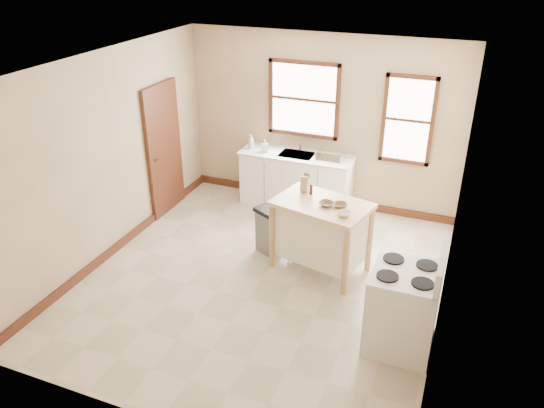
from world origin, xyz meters
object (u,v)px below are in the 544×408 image
(soap_bottle_a, at_px, (251,142))
(gas_stove, at_px, (404,298))
(dish_rack, at_px, (330,156))
(knife_block, at_px, (305,184))
(bowl_b, at_px, (340,205))
(kitchen_island, at_px, (321,236))
(bowl_c, at_px, (344,214))
(soap_bottle_b, at_px, (265,146))
(bowl_a, at_px, (326,204))
(trash_bin, at_px, (269,230))
(pepper_grinder, at_px, (311,189))

(soap_bottle_a, relative_size, gas_stove, 0.20)
(soap_bottle_a, bearing_deg, dish_rack, 25.94)
(knife_block, bearing_deg, bowl_b, -24.27)
(kitchen_island, distance_m, bowl_c, 0.67)
(soap_bottle_b, distance_m, kitchen_island, 2.21)
(bowl_b, bearing_deg, knife_block, 154.26)
(bowl_a, height_order, bowl_b, bowl_a)
(trash_bin, bearing_deg, gas_stove, -4.59)
(trash_bin, height_order, gas_stove, gas_stove)
(bowl_b, distance_m, gas_stove, 1.56)
(dish_rack, relative_size, bowl_a, 2.28)
(dish_rack, distance_m, knife_block, 1.43)
(dish_rack, relative_size, bowl_b, 2.43)
(soap_bottle_a, xyz_separation_m, bowl_a, (1.79, -1.69, -0.03))
(kitchen_island, bearing_deg, knife_block, 155.41)
(knife_block, relative_size, bowl_b, 1.12)
(soap_bottle_b, relative_size, bowl_b, 1.15)
(kitchen_island, bearing_deg, bowl_c, -21.29)
(pepper_grinder, bearing_deg, gas_stove, -41.69)
(dish_rack, height_order, bowl_a, bowl_a)
(soap_bottle_a, xyz_separation_m, bowl_b, (1.96, -1.65, -0.03))
(trash_bin, bearing_deg, knife_block, 39.11)
(bowl_a, xyz_separation_m, bowl_b, (0.17, 0.03, -0.00))
(knife_block, relative_size, bowl_c, 1.21)
(bowl_a, bearing_deg, trash_bin, 166.92)
(soap_bottle_a, height_order, knife_block, knife_block)
(soap_bottle_b, bearing_deg, gas_stove, -67.85)
(dish_rack, height_order, knife_block, knife_block)
(soap_bottle_b, distance_m, trash_bin, 1.71)
(soap_bottle_a, bearing_deg, trash_bin, -34.26)
(dish_rack, bearing_deg, bowl_b, -89.28)
(gas_stove, bearing_deg, trash_bin, 148.30)
(kitchen_island, xyz_separation_m, gas_stove, (1.26, -1.12, 0.11))
(soap_bottle_a, relative_size, pepper_grinder, 1.63)
(bowl_c, bearing_deg, knife_block, 143.69)
(soap_bottle_b, bearing_deg, pepper_grinder, -71.30)
(soap_bottle_a, bearing_deg, soap_bottle_b, 12.99)
(pepper_grinder, height_order, bowl_c, pepper_grinder)
(trash_bin, bearing_deg, bowl_b, 17.86)
(kitchen_island, height_order, trash_bin, kitchen_island)
(pepper_grinder, height_order, bowl_b, pepper_grinder)
(bowl_c, bearing_deg, dish_rack, 110.51)
(bowl_b, bearing_deg, gas_stove, -47.22)
(bowl_b, xyz_separation_m, bowl_c, (0.11, -0.22, 0.00))
(soap_bottle_a, xyz_separation_m, dish_rack, (1.35, 0.04, -0.07))
(kitchen_island, distance_m, pepper_grinder, 0.64)
(dish_rack, bearing_deg, pepper_grinder, -103.08)
(pepper_grinder, height_order, bowl_a, pepper_grinder)
(soap_bottle_b, relative_size, dish_rack, 0.47)
(bowl_c, bearing_deg, bowl_a, 145.84)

